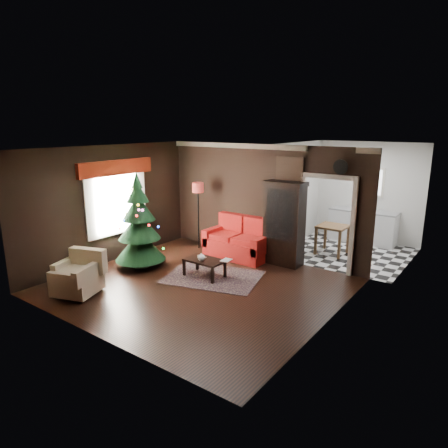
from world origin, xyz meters
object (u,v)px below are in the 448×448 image
Objects in this scene: loveseat at (238,238)px; kitchen_table at (332,240)px; christmas_tree at (139,223)px; teapot at (201,257)px; armchair at (76,272)px; wall_clock at (341,167)px; curio_cabinet at (284,225)px; coffee_table at (204,268)px; floor_lamp at (198,218)px.

loveseat reaches higher than kitchen_table.
christmas_tree is 12.49× the size of teapot.
wall_clock is at bearing 29.50° from armchair.
curio_cabinet is at bearing 39.41° from christmas_tree.
wall_clock reaches higher than coffee_table.
curio_cabinet reaches higher than armchair.
coffee_table is 4.85× the size of teapot.
curio_cabinet is 2.21× the size of coffee_table.
armchair is at bearing -108.57° from loveseat.
teapot is (0.02, -0.13, 0.28)m from coffee_table.
coffee_table is (1.42, 2.21, -0.26)m from armchair.
teapot is at bearing -116.02° from kitchen_table.
floor_lamp is 2.23m from teapot.
loveseat is 2.45m from kitchen_table.
curio_cabinet is 3.38m from christmas_tree.
floor_lamp is at bearing -174.40° from curio_cabinet.
coffee_table is at bearing 37.76° from armchair.
floor_lamp is 1.93m from christmas_tree.
loveseat reaches higher than coffee_table.
christmas_tree is 2.69× the size of armchair.
christmas_tree is at bearing -95.53° from floor_lamp.
floor_lamp is (-1.27, -0.02, 0.33)m from loveseat.
curio_cabinet is 1.88m from wall_clock.
kitchen_table is (1.62, 3.32, -0.11)m from teapot.
loveseat is 1.58m from coffee_table.
curio_cabinet is at bearing 5.60° from floor_lamp.
armchair is (-2.41, -3.97, -0.49)m from curio_cabinet.
christmas_tree reaches higher than coffee_table.
christmas_tree is (-2.61, -2.14, 0.10)m from curio_cabinet.
christmas_tree is at bearing -166.85° from coffee_table.
kitchen_table is (-0.55, 1.25, -2.00)m from wall_clock.
armchair is 2.53m from teapot.
curio_cabinet is at bearing 10.83° from loveseat.
christmas_tree is 4.66m from wall_clock.
kitchen_table reaches higher than coffee_table.
curio_cabinet is 2.44m from floor_lamp.
coffee_table is (1.62, 0.38, -0.85)m from christmas_tree.
coffee_table is (0.16, -1.55, -0.30)m from loveseat.
armchair is 2.64m from coffee_table.
floor_lamp is at bearing 84.47° from christmas_tree.
kitchen_table is at bearing 65.56° from curio_cabinet.
coffee_table is at bearing -138.40° from wall_clock.
christmas_tree is at bearing -171.28° from teapot.
wall_clock is at bearing 41.60° from coffee_table.
christmas_tree is (-1.46, -1.92, 0.55)m from loveseat.
wall_clock is (2.35, 0.40, 1.88)m from loveseat.
kitchen_table is at bearing 28.48° from floor_lamp.
teapot is (1.45, -1.65, -0.35)m from floor_lamp.
wall_clock is at bearing 6.57° from floor_lamp.
wall_clock reaches higher than christmas_tree.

